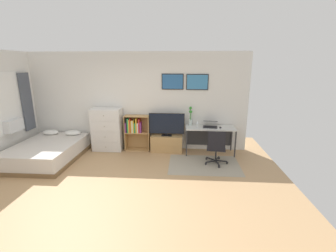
% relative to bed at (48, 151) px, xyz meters
% --- Properties ---
extents(ground_plane, '(7.20, 7.20, 0.00)m').
position_rel_bed_xyz_m(ground_plane, '(2.12, -1.36, -0.22)').
color(ground_plane, tan).
extents(wall_back_with_posters, '(6.12, 0.09, 2.70)m').
position_rel_bed_xyz_m(wall_back_with_posters, '(2.14, 1.07, 1.13)').
color(wall_back_with_posters, silver).
rests_on(wall_back_with_posters, ground_plane).
extents(area_rug, '(1.70, 1.20, 0.01)m').
position_rel_bed_xyz_m(area_rug, '(3.95, -0.07, -0.22)').
color(area_rug, '#9E937F').
rests_on(area_rug, ground_plane).
extents(bed, '(1.47, 2.03, 0.57)m').
position_rel_bed_xyz_m(bed, '(0.00, 0.00, 0.00)').
color(bed, brown).
rests_on(bed, ground_plane).
extents(dresser, '(0.82, 0.46, 1.19)m').
position_rel_bed_xyz_m(dresser, '(1.31, 0.80, 0.37)').
color(dresser, silver).
rests_on(dresser, ground_plane).
extents(bookshelf, '(0.69, 0.30, 0.99)m').
position_rel_bed_xyz_m(bookshelf, '(2.10, 0.86, 0.37)').
color(bookshelf, tan).
rests_on(bookshelf, ground_plane).
extents(tv_stand, '(0.87, 0.41, 0.46)m').
position_rel_bed_xyz_m(tv_stand, '(2.97, 0.81, 0.00)').
color(tv_stand, tan).
rests_on(tv_stand, ground_plane).
extents(television, '(0.97, 0.16, 0.63)m').
position_rel_bed_xyz_m(television, '(2.97, 0.79, 0.55)').
color(television, black).
rests_on(television, tv_stand).
extents(desk, '(1.32, 0.58, 0.74)m').
position_rel_bed_xyz_m(desk, '(4.15, 0.80, 0.38)').
color(desk, silver).
rests_on(desk, ground_plane).
extents(office_chair, '(0.57, 0.58, 0.86)m').
position_rel_bed_xyz_m(office_chair, '(4.23, -0.02, 0.23)').
color(office_chair, '#232326').
rests_on(office_chair, ground_plane).
extents(laptop, '(0.41, 0.44, 0.16)m').
position_rel_bed_xyz_m(laptop, '(4.15, 0.78, 0.58)').
color(laptop, '#333338').
rests_on(laptop, desk).
extents(computer_mouse, '(0.06, 0.10, 0.03)m').
position_rel_bed_xyz_m(computer_mouse, '(4.40, 0.65, 0.53)').
color(computer_mouse, '#262628').
rests_on(computer_mouse, desk).
extents(bamboo_vase, '(0.09, 0.11, 0.52)m').
position_rel_bed_xyz_m(bamboo_vase, '(3.62, 0.89, 0.77)').
color(bamboo_vase, silver).
rests_on(bamboo_vase, desk).
extents(wine_glass, '(0.07, 0.07, 0.18)m').
position_rel_bed_xyz_m(wine_glass, '(3.80, 0.67, 0.65)').
color(wine_glass, silver).
rests_on(wine_glass, desk).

